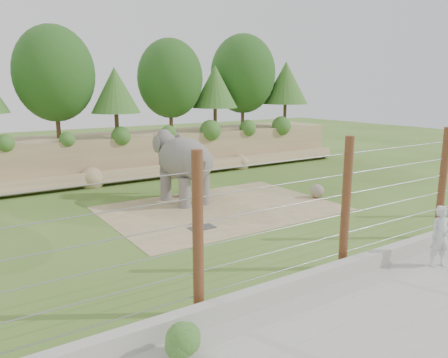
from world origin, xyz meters
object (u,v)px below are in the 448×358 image
stone_ball (317,191)px  barrier_fence (346,204)px  elephant (184,169)px  zookeeper (441,237)px

stone_ball → barrier_fence: 8.69m
stone_ball → barrier_fence: (-5.50, -6.53, 1.65)m
elephant → stone_ball: bearing=-30.7°
zookeeper → stone_ball: bearing=92.1°
elephant → stone_ball: 6.61m
barrier_fence → stone_ball: bearing=49.9°
elephant → stone_ball: size_ratio=5.95×
stone_ball → zookeeper: bearing=-110.3°
stone_ball → barrier_fence: barrier_fence is taller
barrier_fence → zookeeper: barrier_fence is taller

